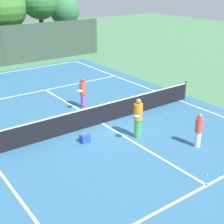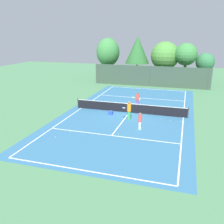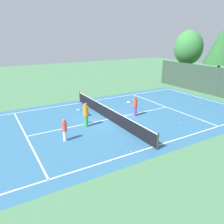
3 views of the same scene
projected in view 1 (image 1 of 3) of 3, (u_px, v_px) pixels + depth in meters
ground_plane at (102, 123)px, 15.90m from camera, size 80.00×80.00×0.00m
court_surface at (102, 123)px, 15.90m from camera, size 13.00×25.00×0.01m
tennis_net at (102, 114)px, 15.71m from camera, size 11.90×0.10×1.10m
perimeter_fence at (3, 46)px, 25.76m from camera, size 18.00×0.12×3.20m
tree_0 at (40, 0)px, 29.96m from camera, size 3.55×3.55×6.58m
tree_1 at (65, 11)px, 32.77m from camera, size 2.95×2.95×5.04m
tree_3 at (1, 5)px, 28.95m from camera, size 4.70×4.70×6.75m
player_0 at (83, 93)px, 17.54m from camera, size 0.82×0.83×1.69m
player_1 at (138, 118)px, 14.16m from camera, size 0.84×0.86×1.84m
player_2 at (199, 130)px, 13.43m from camera, size 0.32×0.32×1.50m
ball_crate at (85, 138)px, 14.02m from camera, size 0.40×0.31×0.43m
tennis_ball_0 at (164, 95)px, 19.73m from camera, size 0.07×0.07×0.07m
tennis_ball_1 at (110, 87)px, 21.16m from camera, size 0.07×0.07×0.07m
tennis_ball_3 at (207, 175)px, 11.66m from camera, size 0.07×0.07×0.07m
tennis_ball_4 at (63, 74)px, 23.95m from camera, size 0.07×0.07×0.07m
tennis_ball_5 at (197, 108)px, 17.68m from camera, size 0.07×0.07×0.07m
tennis_ball_7 at (35, 74)px, 23.95m from camera, size 0.07×0.07×0.07m
tennis_ball_8 at (184, 112)px, 17.20m from camera, size 0.07×0.07×0.07m
tennis_ball_9 at (165, 113)px, 17.11m from camera, size 0.07×0.07×0.07m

